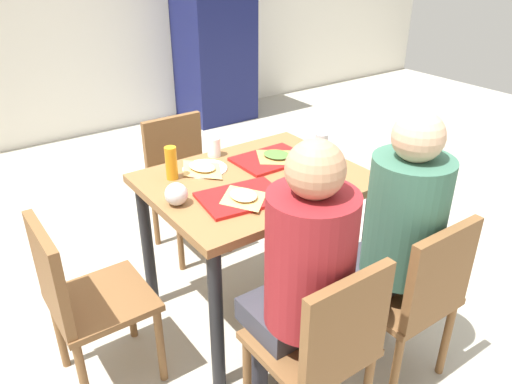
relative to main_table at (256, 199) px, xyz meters
name	(u,v)px	position (x,y,z in m)	size (l,w,h in m)	color
ground_plane	(256,306)	(0.00, 0.00, -0.67)	(10.00, 10.00, 0.02)	#B2AD9E
main_table	(256,199)	(0.00, 0.00, 0.00)	(1.01, 0.81, 0.78)	olive
chair_near_left	(324,344)	(-0.25, -0.79, -0.18)	(0.40, 0.40, 0.83)	brown
chair_near_right	(415,292)	(0.25, -0.79, -0.18)	(0.40, 0.40, 0.83)	brown
chair_far_side	(182,175)	(0.00, 0.79, -0.18)	(0.40, 0.40, 0.83)	brown
chair_left_end	(80,295)	(-0.89, 0.00, -0.18)	(0.40, 0.40, 0.83)	brown
person_in_red	(303,270)	(-0.25, -0.65, 0.07)	(0.32, 0.42, 1.24)	#383842
person_in_brown_jacket	(396,228)	(0.25, -0.65, 0.07)	(0.32, 0.42, 1.24)	#383842
tray_red_near	(242,197)	(-0.18, -0.14, 0.12)	(0.36, 0.26, 0.02)	red
tray_red_far	(271,159)	(0.18, 0.12, 0.12)	(0.36, 0.26, 0.02)	red
paper_plate_center	(205,169)	(-0.15, 0.22, 0.12)	(0.22, 0.22, 0.01)	white
paper_plate_near_edge	(311,186)	(0.15, -0.22, 0.12)	(0.22, 0.22, 0.01)	white
pizza_slice_a	(243,196)	(-0.18, -0.16, 0.14)	(0.19, 0.22, 0.02)	#DBAD60
pizza_slice_b	(276,156)	(0.21, 0.11, 0.14)	(0.21, 0.23, 0.02)	#C68C47
pizza_slice_c	(202,168)	(-0.17, 0.22, 0.13)	(0.19, 0.24, 0.02)	#DBAD60
plastic_cup_a	(214,147)	(-0.03, 0.34, 0.17)	(0.07, 0.07, 0.10)	white
plastic_cup_b	(307,194)	(0.03, -0.34, 0.17)	(0.07, 0.07, 0.10)	white
soda_can	(321,145)	(0.43, 0.02, 0.18)	(0.07, 0.07, 0.12)	#B7BCC6
condiment_bottle	(171,163)	(-0.33, 0.22, 0.20)	(0.06, 0.06, 0.16)	orange
foil_bundle	(176,194)	(-0.43, -0.02, 0.17)	(0.10, 0.10, 0.10)	silver
drink_fridge	(214,28)	(1.49, 2.85, 0.29)	(0.70, 0.60, 1.90)	#14194C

